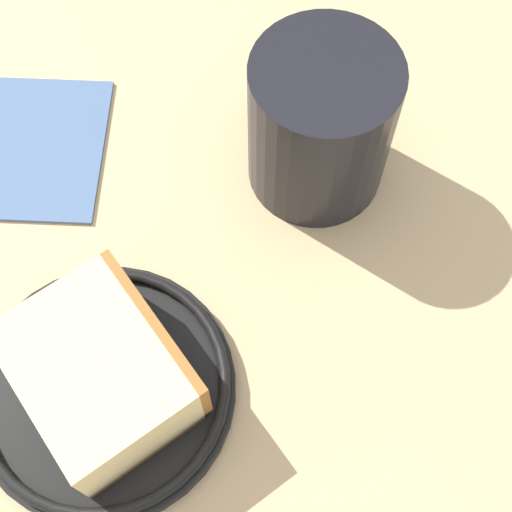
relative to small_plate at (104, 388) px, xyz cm
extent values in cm
cube|color=tan|center=(11.88, -2.11, -2.54)|extent=(124.36, 124.36, 3.38)
cylinder|color=black|center=(0.00, 0.00, -0.35)|extent=(16.20, 16.20, 1.01)
torus|color=black|center=(0.00, 0.00, 0.52)|extent=(15.63, 15.63, 0.73)
cube|color=#9E662D|center=(0.00, 0.00, 0.46)|extent=(10.84, 12.42, 0.60)
cube|color=beige|center=(0.00, 0.00, 3.07)|extent=(10.84, 12.42, 4.63)
cube|color=#9E662D|center=(4.06, 1.35, 3.07)|extent=(3.87, 10.11, 4.63)
cylinder|color=black|center=(17.79, 11.34, 4.62)|extent=(9.49, 9.49, 10.94)
cylinder|color=black|center=(17.79, 11.34, 8.49)|extent=(8.35, 8.35, 0.40)
torus|color=black|center=(16.68, 15.95, 4.62)|extent=(2.34, 5.91, 5.83)
cube|color=slate|center=(-0.56, 19.00, -0.55)|extent=(12.73, 14.47, 0.60)
camera|label=1|loc=(5.31, -14.14, 44.94)|focal=52.28mm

